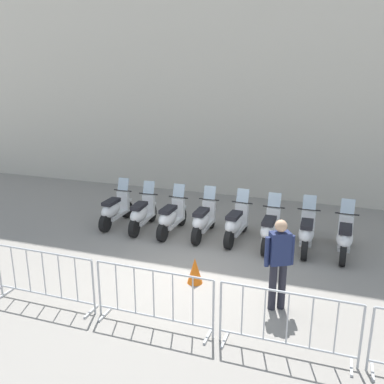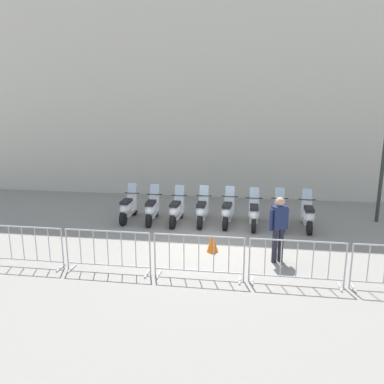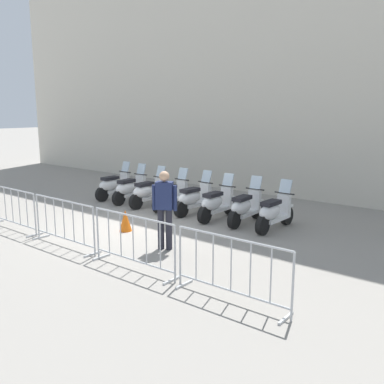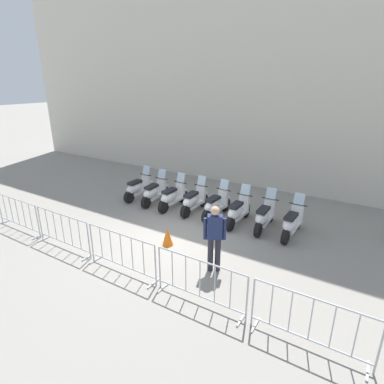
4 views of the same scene
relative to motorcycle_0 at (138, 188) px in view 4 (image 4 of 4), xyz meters
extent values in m
plane|color=gray|center=(2.98, -2.08, -0.45)|extent=(120.00, 120.00, 0.00)
cube|color=beige|center=(3.25, 5.03, 5.72)|extent=(28.07, 3.47, 12.35)
cylinder|color=black|center=(0.03, 0.70, -0.21)|extent=(0.16, 0.48, 0.48)
cylinder|color=black|center=(-0.02, -0.54, -0.21)|extent=(0.16, 0.48, 0.48)
cube|color=white|center=(0.00, 0.08, -0.17)|extent=(0.31, 0.88, 0.10)
ellipsoid|color=white|center=(-0.01, -0.20, 0.07)|extent=(0.39, 0.85, 0.40)
cube|color=black|center=(-0.01, -0.17, 0.29)|extent=(0.30, 0.61, 0.10)
cube|color=white|center=(0.02, 0.51, 0.10)|extent=(0.35, 0.15, 0.60)
cylinder|color=black|center=(0.02, 0.51, 0.43)|extent=(0.56, 0.06, 0.04)
cube|color=silver|center=(0.02, 0.56, 0.61)|extent=(0.33, 0.15, 0.35)
cube|color=white|center=(0.03, 0.70, 0.06)|extent=(0.21, 0.33, 0.06)
cylinder|color=black|center=(0.86, 0.60, -0.21)|extent=(0.15, 0.48, 0.48)
cylinder|color=black|center=(0.88, -0.64, -0.21)|extent=(0.15, 0.48, 0.48)
cube|color=white|center=(0.87, -0.02, -0.17)|extent=(0.30, 0.87, 0.10)
ellipsoid|color=white|center=(0.88, -0.30, 0.07)|extent=(0.38, 0.85, 0.40)
cube|color=black|center=(0.88, -0.27, 0.29)|extent=(0.29, 0.60, 0.10)
cube|color=white|center=(0.86, 0.41, 0.10)|extent=(0.34, 0.15, 0.60)
cylinder|color=black|center=(0.86, 0.41, 0.43)|extent=(0.56, 0.05, 0.04)
cube|color=silver|center=(0.86, 0.46, 0.61)|extent=(0.32, 0.15, 0.35)
cube|color=white|center=(0.86, 0.60, 0.06)|extent=(0.21, 0.32, 0.06)
cylinder|color=black|center=(1.79, 0.54, -0.21)|extent=(0.17, 0.49, 0.48)
cylinder|color=black|center=(1.70, -0.70, -0.21)|extent=(0.17, 0.49, 0.48)
cube|color=white|center=(1.74, -0.08, -0.17)|extent=(0.34, 0.89, 0.10)
ellipsoid|color=white|center=(1.72, -0.36, 0.07)|extent=(0.42, 0.86, 0.40)
cube|color=black|center=(1.73, -0.33, 0.29)|extent=(0.32, 0.62, 0.10)
cube|color=white|center=(1.77, 0.35, 0.10)|extent=(0.35, 0.16, 0.60)
cylinder|color=black|center=(1.77, 0.35, 0.43)|extent=(0.56, 0.08, 0.04)
cube|color=silver|center=(1.78, 0.40, 0.61)|extent=(0.33, 0.16, 0.35)
cube|color=white|center=(1.79, 0.54, 0.06)|extent=(0.22, 0.33, 0.06)
cylinder|color=black|center=(2.64, 0.59, -0.21)|extent=(0.16, 0.49, 0.48)
cylinder|color=black|center=(2.59, -0.65, -0.21)|extent=(0.16, 0.49, 0.48)
cube|color=white|center=(2.62, -0.03, -0.17)|extent=(0.32, 0.88, 0.10)
ellipsoid|color=white|center=(2.61, -0.31, 0.07)|extent=(0.39, 0.85, 0.40)
cube|color=black|center=(2.61, -0.28, 0.29)|extent=(0.30, 0.61, 0.10)
cube|color=white|center=(2.64, 0.40, 0.10)|extent=(0.35, 0.15, 0.60)
cylinder|color=black|center=(2.64, 0.40, 0.43)|extent=(0.56, 0.06, 0.04)
cube|color=silver|center=(2.64, 0.45, 0.61)|extent=(0.33, 0.15, 0.35)
cube|color=white|center=(2.64, 0.59, 0.06)|extent=(0.21, 0.33, 0.06)
cylinder|color=black|center=(3.56, 0.58, -0.21)|extent=(0.19, 0.49, 0.48)
cylinder|color=black|center=(3.43, -0.66, -0.21)|extent=(0.19, 0.49, 0.48)
cube|color=white|center=(3.49, -0.04, -0.17)|extent=(0.37, 0.89, 0.10)
ellipsoid|color=white|center=(3.46, -0.32, 0.07)|extent=(0.45, 0.87, 0.40)
cube|color=black|center=(3.46, -0.29, 0.29)|extent=(0.34, 0.63, 0.10)
cube|color=white|center=(3.54, 0.39, 0.10)|extent=(0.35, 0.18, 0.60)
cylinder|color=black|center=(3.54, 0.39, 0.43)|extent=(0.56, 0.09, 0.04)
cube|color=silver|center=(3.54, 0.44, 0.61)|extent=(0.33, 0.17, 0.35)
cube|color=white|center=(3.56, 0.58, 0.06)|extent=(0.23, 0.34, 0.06)
cylinder|color=black|center=(4.39, 0.44, -0.21)|extent=(0.16, 0.49, 0.48)
cylinder|color=black|center=(4.33, -0.80, -0.21)|extent=(0.16, 0.49, 0.48)
cube|color=white|center=(4.36, -0.18, -0.17)|extent=(0.32, 0.88, 0.10)
ellipsoid|color=white|center=(4.35, -0.46, 0.07)|extent=(0.40, 0.86, 0.40)
cube|color=black|center=(4.35, -0.43, 0.29)|extent=(0.31, 0.61, 0.10)
cube|color=white|center=(4.38, 0.25, 0.10)|extent=(0.35, 0.15, 0.60)
cylinder|color=black|center=(4.38, 0.25, 0.43)|extent=(0.56, 0.06, 0.04)
cube|color=silver|center=(4.38, 0.30, 0.61)|extent=(0.33, 0.15, 0.35)
cube|color=white|center=(4.39, 0.44, 0.06)|extent=(0.21, 0.33, 0.06)
cylinder|color=black|center=(5.24, 0.49, -0.21)|extent=(0.15, 0.48, 0.48)
cylinder|color=black|center=(5.23, -0.75, -0.21)|extent=(0.15, 0.48, 0.48)
cube|color=white|center=(5.23, -0.13, -0.17)|extent=(0.29, 0.87, 0.10)
ellipsoid|color=white|center=(5.23, -0.41, 0.07)|extent=(0.37, 0.84, 0.40)
cube|color=black|center=(5.23, -0.38, 0.29)|extent=(0.29, 0.60, 0.10)
cube|color=white|center=(5.24, 0.30, 0.10)|extent=(0.34, 0.14, 0.60)
cylinder|color=black|center=(5.24, 0.30, 0.43)|extent=(0.56, 0.04, 0.04)
cube|color=silver|center=(5.24, 0.35, 0.61)|extent=(0.32, 0.14, 0.35)
cube|color=white|center=(5.24, 0.49, 0.06)|extent=(0.20, 0.32, 0.06)
cylinder|color=black|center=(6.15, 0.42, -0.21)|extent=(0.17, 0.49, 0.48)
cylinder|color=black|center=(6.06, -0.82, -0.21)|extent=(0.17, 0.49, 0.48)
cube|color=white|center=(6.10, -0.20, -0.17)|extent=(0.34, 0.89, 0.10)
ellipsoid|color=white|center=(6.09, -0.48, 0.07)|extent=(0.42, 0.86, 0.40)
cube|color=black|center=(6.09, -0.44, 0.29)|extent=(0.32, 0.62, 0.10)
cube|color=white|center=(6.13, 0.24, 0.10)|extent=(0.35, 0.16, 0.60)
cylinder|color=black|center=(6.13, 0.24, 0.43)|extent=(0.56, 0.07, 0.04)
cube|color=silver|center=(6.14, 0.28, 0.61)|extent=(0.33, 0.16, 0.35)
cube|color=white|center=(6.15, 0.42, 0.06)|extent=(0.22, 0.33, 0.06)
cube|color=#B2B5B7|center=(-2.50, -4.02, -0.43)|extent=(0.06, 0.44, 0.04)
cube|color=#B2B5B7|center=(-0.57, -4.09, -0.43)|extent=(0.06, 0.44, 0.04)
cylinder|color=#B2B5B7|center=(-2.58, -4.01, 0.07)|extent=(0.04, 0.04, 1.05)
cylinder|color=#B2B5B7|center=(-0.49, -4.09, 0.07)|extent=(0.04, 0.04, 1.05)
cylinder|color=#B2B5B7|center=(-1.53, -4.05, 0.60)|extent=(2.10, 0.12, 0.04)
cylinder|color=#B2B5B7|center=(-1.53, -4.05, -0.27)|extent=(2.10, 0.12, 0.04)
cylinder|color=#B2B5B7|center=(-2.23, -4.03, 0.16)|extent=(0.02, 0.02, 0.87)
cylinder|color=#B2B5B7|center=(-1.88, -4.04, 0.16)|extent=(0.02, 0.02, 0.87)
cylinder|color=#B2B5B7|center=(-1.53, -4.05, 0.16)|extent=(0.02, 0.02, 0.87)
cylinder|color=#B2B5B7|center=(-1.19, -4.07, 0.16)|extent=(0.02, 0.02, 0.87)
cylinder|color=#B2B5B7|center=(-0.84, -4.08, 0.16)|extent=(0.02, 0.02, 0.87)
cube|color=#B2B5B7|center=(-0.28, -4.10, -0.43)|extent=(0.06, 0.44, 0.04)
cube|color=#B2B5B7|center=(1.64, -4.18, -0.43)|extent=(0.06, 0.44, 0.04)
cylinder|color=#B2B5B7|center=(-0.37, -4.10, 0.07)|extent=(0.04, 0.04, 1.05)
cylinder|color=#B2B5B7|center=(1.73, -4.18, 0.07)|extent=(0.04, 0.04, 1.05)
cylinder|color=#B2B5B7|center=(0.68, -4.14, 0.60)|extent=(2.10, 0.12, 0.04)
cylinder|color=#B2B5B7|center=(0.68, -4.14, -0.27)|extent=(2.10, 0.12, 0.04)
cylinder|color=#B2B5B7|center=(-0.02, -4.11, 0.16)|extent=(0.02, 0.02, 0.87)
cylinder|color=#B2B5B7|center=(0.33, -4.13, 0.16)|extent=(0.02, 0.02, 0.87)
cylinder|color=#B2B5B7|center=(0.68, -4.14, 0.16)|extent=(0.02, 0.02, 0.87)
cylinder|color=#B2B5B7|center=(1.03, -4.15, 0.16)|extent=(0.02, 0.02, 0.87)
cylinder|color=#B2B5B7|center=(1.38, -4.17, 0.16)|extent=(0.02, 0.02, 0.87)
cube|color=#B2B5B7|center=(1.93, -4.19, -0.43)|extent=(0.06, 0.44, 0.04)
cube|color=#B2B5B7|center=(3.86, -4.26, -0.43)|extent=(0.06, 0.44, 0.04)
cylinder|color=#B2B5B7|center=(1.85, -4.18, 0.07)|extent=(0.04, 0.04, 1.05)
cylinder|color=#B2B5B7|center=(3.94, -4.26, 0.07)|extent=(0.04, 0.04, 1.05)
cylinder|color=#B2B5B7|center=(2.89, -4.22, 0.60)|extent=(2.10, 0.12, 0.04)
cylinder|color=#B2B5B7|center=(2.89, -4.22, -0.27)|extent=(2.10, 0.12, 0.04)
cylinder|color=#B2B5B7|center=(2.20, -4.20, 0.16)|extent=(0.02, 0.02, 0.87)
cylinder|color=#B2B5B7|center=(2.54, -4.21, 0.16)|extent=(0.02, 0.02, 0.87)
cylinder|color=#B2B5B7|center=(2.89, -4.22, 0.16)|extent=(0.02, 0.02, 0.87)
cylinder|color=#B2B5B7|center=(3.24, -4.24, 0.16)|extent=(0.02, 0.02, 0.87)
cylinder|color=#B2B5B7|center=(3.59, -4.25, 0.16)|extent=(0.02, 0.02, 0.87)
cube|color=#B2B5B7|center=(4.14, -4.27, -0.43)|extent=(0.06, 0.44, 0.04)
cube|color=#B2B5B7|center=(6.07, -4.35, -0.43)|extent=(0.06, 0.44, 0.04)
cylinder|color=#B2B5B7|center=(4.06, -4.27, 0.07)|extent=(0.04, 0.04, 1.05)
cylinder|color=#B2B5B7|center=(6.16, -4.35, 0.07)|extent=(0.04, 0.04, 1.05)
cylinder|color=#B2B5B7|center=(5.11, -4.31, 0.60)|extent=(2.10, 0.12, 0.04)
cylinder|color=#B2B5B7|center=(5.11, -4.31, -0.27)|extent=(2.10, 0.12, 0.04)
cylinder|color=#B2B5B7|center=(4.41, -4.28, 0.16)|extent=(0.02, 0.02, 0.87)
cylinder|color=#B2B5B7|center=(4.76, -4.30, 0.16)|extent=(0.02, 0.02, 0.87)
cylinder|color=#B2B5B7|center=(5.11, -4.31, 0.16)|extent=(0.02, 0.02, 0.87)
cylinder|color=#B2B5B7|center=(5.46, -4.32, 0.16)|extent=(0.02, 0.02, 0.87)
cylinder|color=#B2B5B7|center=(5.81, -4.34, 0.16)|extent=(0.02, 0.02, 0.87)
cube|color=#B2B5B7|center=(6.36, -4.36, -0.43)|extent=(0.06, 0.44, 0.04)
cube|color=#B2B5B7|center=(8.29, -4.43, -0.43)|extent=(0.06, 0.44, 0.04)
cylinder|color=#B2B5B7|center=(6.28, -4.35, 0.07)|extent=(0.04, 0.04, 1.05)
cylinder|color=#B2B5B7|center=(8.37, -4.43, 0.07)|extent=(0.04, 0.04, 1.05)
cylinder|color=#B2B5B7|center=(7.32, -4.39, 0.60)|extent=(2.10, 0.12, 0.04)
cylinder|color=#B2B5B7|center=(7.32, -4.39, -0.27)|extent=(2.10, 0.12, 0.04)
cylinder|color=#B2B5B7|center=(6.62, -4.37, 0.16)|extent=(0.02, 0.02, 0.87)
cylinder|color=#B2B5B7|center=(6.97, -4.38, 0.16)|extent=(0.02, 0.02, 0.87)
cylinder|color=#B2B5B7|center=(7.32, -4.39, 0.16)|extent=(0.02, 0.02, 0.87)
cylinder|color=#B2B5B7|center=(7.67, -4.41, 0.16)|extent=(0.02, 0.02, 0.87)
cylinder|color=#B2B5B7|center=(8.02, -4.42, 0.16)|extent=(0.02, 0.02, 0.87)
cylinder|color=#23232D|center=(4.75, -3.09, 0.00)|extent=(0.14, 0.14, 0.90)
cylinder|color=#23232D|center=(4.91, -3.00, 0.00)|extent=(0.14, 0.14, 0.90)
cube|color=navy|center=(4.83, -3.05, 0.75)|extent=(0.42, 0.36, 0.60)
sphere|color=tan|center=(4.83, -3.05, 1.17)|extent=(0.22, 0.22, 0.22)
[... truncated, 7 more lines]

